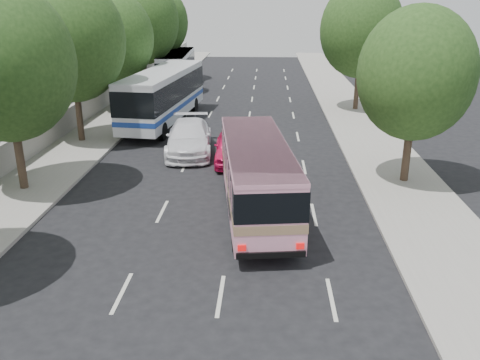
# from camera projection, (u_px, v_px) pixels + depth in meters

# --- Properties ---
(ground) EXTENTS (120.00, 120.00, 0.00)m
(ground) POSITION_uv_depth(u_px,v_px,m) (196.00, 261.00, 16.64)
(ground) COLOR black
(ground) RESTS_ON ground
(sidewalk_left) EXTENTS (4.00, 90.00, 0.15)m
(sidewalk_left) POSITION_uv_depth(u_px,v_px,m) (114.00, 118.00, 35.82)
(sidewalk_left) COLOR #9E998E
(sidewalk_left) RESTS_ON ground
(sidewalk_right) EXTENTS (4.00, 90.00, 0.12)m
(sidewalk_right) POSITION_uv_depth(u_px,v_px,m) (357.00, 122.00, 34.98)
(sidewalk_right) COLOR #9E998E
(sidewalk_right) RESTS_ON ground
(low_wall) EXTENTS (0.30, 90.00, 1.50)m
(low_wall) POSITION_uv_depth(u_px,v_px,m) (88.00, 107.00, 35.63)
(low_wall) COLOR #9E998E
(low_wall) RESTS_ON sidewalk_left
(tree_left_b) EXTENTS (5.70, 5.70, 8.88)m
(tree_left_b) POSITION_uv_depth(u_px,v_px,m) (6.00, 58.00, 20.66)
(tree_left_b) COLOR #38281E
(tree_left_b) RESTS_ON ground
(tree_left_c) EXTENTS (6.00, 6.00, 9.35)m
(tree_left_c) POSITION_uv_depth(u_px,v_px,m) (72.00, 36.00, 28.08)
(tree_left_c) COLOR #38281E
(tree_left_c) RESTS_ON ground
(tree_left_d) EXTENTS (5.52, 5.52, 8.60)m
(tree_left_d) POSITION_uv_depth(u_px,v_px,m) (115.00, 35.00, 35.75)
(tree_left_d) COLOR #38281E
(tree_left_d) RESTS_ON ground
(tree_left_e) EXTENTS (6.30, 6.30, 9.82)m
(tree_left_e) POSITION_uv_depth(u_px,v_px,m) (142.00, 18.00, 42.99)
(tree_left_e) COLOR #38281E
(tree_left_e) RESTS_ON ground
(tree_left_f) EXTENTS (5.88, 5.88, 9.16)m
(tree_left_f) POSITION_uv_depth(u_px,v_px,m) (159.00, 20.00, 50.66)
(tree_left_f) COLOR #38281E
(tree_left_f) RESTS_ON ground
(tree_right_near) EXTENTS (5.10, 5.10, 7.95)m
(tree_right_near) POSITION_uv_depth(u_px,v_px,m) (419.00, 70.00, 21.89)
(tree_right_near) COLOR #38281E
(tree_right_near) RESTS_ON ground
(tree_right_far) EXTENTS (6.00, 6.00, 9.35)m
(tree_right_far) POSITION_uv_depth(u_px,v_px,m) (363.00, 27.00, 36.59)
(tree_right_far) COLOR #38281E
(tree_right_far) RESTS_ON ground
(pink_bus) EXTENTS (3.45, 9.36, 2.92)m
(pink_bus) POSITION_uv_depth(u_px,v_px,m) (256.00, 170.00, 19.68)
(pink_bus) COLOR #F89FBD
(pink_bus) RESTS_ON ground
(pink_taxi) EXTENTS (2.16, 4.85, 1.62)m
(pink_taxi) POSITION_uv_depth(u_px,v_px,m) (233.00, 147.00, 26.43)
(pink_taxi) COLOR #E71456
(pink_taxi) RESTS_ON ground
(white_pickup) EXTENTS (2.99, 6.12, 1.71)m
(white_pickup) POSITION_uv_depth(u_px,v_px,m) (189.00, 138.00, 27.94)
(white_pickup) COLOR white
(white_pickup) RESTS_ON ground
(tour_coach_front) EXTENTS (3.83, 12.16, 3.58)m
(tour_coach_front) POSITION_uv_depth(u_px,v_px,m) (164.00, 92.00, 33.98)
(tour_coach_front) COLOR silver
(tour_coach_front) RESTS_ON ground
(tour_coach_rear) EXTENTS (2.89, 11.04, 3.27)m
(tour_coach_rear) POSITION_uv_depth(u_px,v_px,m) (177.00, 67.00, 47.77)
(tour_coach_rear) COLOR white
(tour_coach_rear) RESTS_ON ground
(taxi_roof_sign) EXTENTS (0.56, 0.21, 0.18)m
(taxi_roof_sign) POSITION_uv_depth(u_px,v_px,m) (233.00, 130.00, 26.13)
(taxi_roof_sign) COLOR silver
(taxi_roof_sign) RESTS_ON pink_taxi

